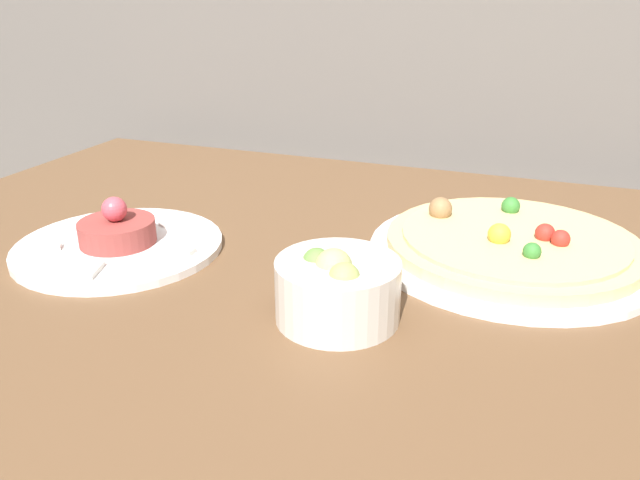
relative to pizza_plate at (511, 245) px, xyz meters
The scene contains 4 objects.
dining_table 0.28m from the pizza_plate, 158.56° to the right, with size 1.22×0.88×0.74m.
pizza_plate is the anchor object (origin of this frame).
tartare_plate 0.49m from the pizza_plate, 161.57° to the right, with size 0.26×0.26×0.07m.
small_bowl 0.27m from the pizza_plate, 124.20° to the right, with size 0.12×0.12×0.08m.
Camera 1 is at (0.27, -0.21, 1.05)m, focal length 35.00 mm.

